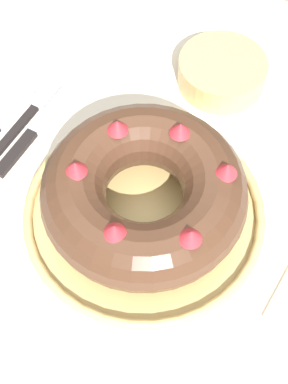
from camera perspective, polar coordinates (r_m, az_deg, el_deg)
The scene contains 7 objects.
ground_plane at distance 1.37m, azimuth -0.05°, elevation -17.77°, with size 8.00×8.00×0.00m, color gray.
dining_table at distance 0.76m, azimuth -0.08°, elevation -6.95°, with size 1.42×0.98×0.73m.
serving_dish at distance 0.68m, azimuth -0.00°, elevation -2.19°, with size 0.31×0.31×0.02m.
bundt_cake at distance 0.64m, azimuth 0.01°, elevation 0.03°, with size 0.25×0.25×0.09m.
fork at distance 0.79m, azimuth -12.74°, elevation 7.38°, with size 0.02×0.21×0.01m.
cake_knife at distance 0.77m, azimuth -11.91°, elevation 6.07°, with size 0.02×0.18×0.01m.
side_bowl at distance 0.82m, azimuth 8.31°, elevation 12.55°, with size 0.13×0.13×0.04m, color tan.
Camera 1 is at (0.15, -0.27, 1.34)m, focal length 50.00 mm.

